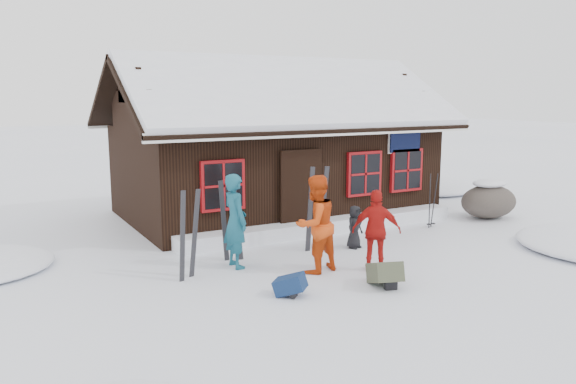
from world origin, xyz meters
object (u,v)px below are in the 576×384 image
object	(u,v)px
skier_teal	(235,221)
backpack_olive	(385,277)
backpack_blue	(290,288)
skier_orange_left	(315,224)
ski_poles	(432,201)
skier_orange_right	(376,231)
skier_crouched	(355,227)
boulder	(489,200)
ski_pair_left	(189,236)

from	to	relation	value
skier_teal	backpack_olive	world-z (taller)	skier_teal
skier_teal	backpack_blue	size ratio (longest dim) A/B	3.77
skier_orange_left	ski_poles	bearing A→B (deg)	-171.61
skier_teal	skier_orange_right	world-z (taller)	skier_teal
skier_crouched	backpack_blue	bearing A→B (deg)	-166.42
skier_orange_left	skier_orange_right	world-z (taller)	skier_orange_left
skier_crouched	boulder	world-z (taller)	boulder
skier_orange_right	skier_crouched	world-z (taller)	skier_orange_right
skier_orange_left	skier_crouched	distance (m)	2.00
skier_crouched	skier_orange_left	bearing A→B (deg)	-170.15
skier_teal	ski_pair_left	bearing A→B (deg)	100.44
skier_orange_right	ski_pair_left	world-z (taller)	ski_pair_left
skier_crouched	ski_poles	world-z (taller)	ski_poles
skier_teal	skier_orange_right	distance (m)	2.72
boulder	backpack_olive	size ratio (longest dim) A/B	2.59
skier_orange_left	backpack_blue	bearing A→B (deg)	28.54
skier_teal	ski_poles	size ratio (longest dim) A/B	1.30
skier_teal	backpack_blue	xyz separation A→B (m)	(0.13, -1.93, -0.79)
boulder	skier_teal	bearing A→B (deg)	-174.76
ski_poles	backpack_olive	world-z (taller)	ski_poles
boulder	backpack_olive	xyz separation A→B (m)	(-6.08, -3.07, -0.32)
skier_crouched	boulder	xyz separation A→B (m)	(5.04, 0.73, 0.01)
skier_orange_right	backpack_olive	bearing A→B (deg)	98.54
skier_orange_left	boulder	world-z (taller)	skier_orange_left
skier_teal	ski_poles	distance (m)	5.79
skier_orange_right	ski_pair_left	bearing A→B (deg)	14.77
boulder	skier_crouched	bearing A→B (deg)	-171.79
backpack_blue	backpack_olive	distance (m)	1.73
skier_teal	backpack_olive	xyz separation A→B (m)	(1.80, -2.35, -0.75)
skier_teal	skier_orange_right	xyz separation A→B (m)	(2.24, -1.53, -0.14)
skier_orange_right	backpack_olive	distance (m)	1.11
skier_orange_right	ski_pair_left	size ratio (longest dim) A/B	0.93
skier_teal	backpack_blue	world-z (taller)	skier_teal
skier_orange_right	boulder	bearing A→B (deg)	-121.44
ski_poles	skier_orange_left	bearing A→B (deg)	-159.60
skier_teal	backpack_olive	distance (m)	3.05
ski_poles	skier_orange_right	bearing A→B (deg)	-147.88
skier_crouched	ski_pair_left	world-z (taller)	ski_pair_left
skier_orange_left	boulder	xyz separation A→B (m)	(6.69, 1.75, -0.44)
skier_crouched	backpack_blue	xyz separation A→B (m)	(-2.72, -1.93, -0.34)
boulder	backpack_olive	distance (m)	6.81
skier_crouched	ski_pair_left	distance (m)	3.88
ski_poles	backpack_blue	xyz separation A→B (m)	(-5.62, -2.60, -0.54)
skier_teal	skier_orange_left	world-z (taller)	skier_orange_left
skier_orange_left	ski_poles	distance (m)	4.87
skier_teal	backpack_blue	bearing A→B (deg)	-177.35
skier_orange_left	backpack_olive	bearing A→B (deg)	102.88
skier_teal	skier_crouched	world-z (taller)	skier_teal
ski_pair_left	backpack_olive	bearing A→B (deg)	-55.91
skier_orange_right	backpack_blue	xyz separation A→B (m)	(-2.11, -0.40, -0.65)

